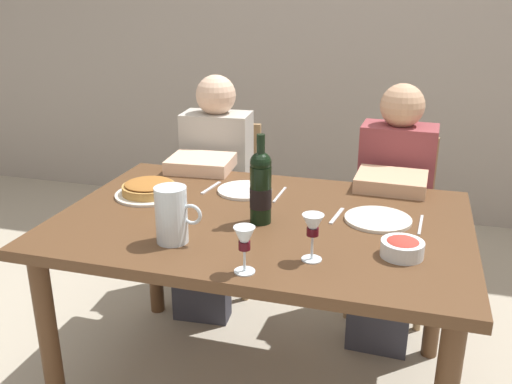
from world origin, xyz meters
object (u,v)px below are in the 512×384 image
Objects in this scene: water_pitcher at (172,218)px; diner_right at (392,206)px; salad_bowl at (402,247)px; wine_glass_left_diner at (244,241)px; dining_table at (262,240)px; diner_left at (212,187)px; chair_left at (225,194)px; baked_tart at (149,189)px; wine_bottle at (261,187)px; dinner_plate_left_setting at (245,190)px; chair_right at (394,212)px; dinner_plate_right_setting at (378,219)px; wine_glass_right_diner at (313,228)px.

diner_right is at bearing 53.46° from water_pitcher.
wine_glass_left_diner is at bearing -151.88° from salad_bowl.
diner_left is at bearing 124.30° from dining_table.
wine_glass_left_diner is (-0.45, -0.24, 0.07)m from salad_bowl.
chair_left is at bearing 111.78° from wine_glass_left_diner.
wine_bottle is at bearing -15.41° from baked_tart.
dinner_plate_left_setting is 0.26× the size of chair_right.
water_pitcher is 0.75m from dinner_plate_right_setting.
chair_right is (0.45, 0.87, -0.17)m from dining_table.
wine_glass_right_diner is at bearing -158.73° from salad_bowl.
diner_right is (0.67, 0.91, -0.23)m from water_pitcher.
dinner_plate_right_setting is at bearing 65.09° from wine_glass_right_diner.
salad_bowl is 0.16× the size of chair_right.
dining_table is 1.72× the size of chair_left.
diner_left reaches higher than water_pitcher.
baked_tart is 1.05m from salad_bowl.
dining_table is 7.82× the size of water_pitcher.
chair_right is at bearing -170.57° from diner_left.
salad_bowl is at bearing 96.80° from diner_right.
wine_bottle is 0.38× the size of chair_left.
wine_glass_right_diner is 0.67× the size of dinner_plate_left_setting.
wine_glass_right_diner is at bearing 81.81° from chair_right.
water_pitcher reaches higher than dinner_plate_left_setting.
wine_glass_left_diner reaches higher than salad_bowl.
dinner_plate_left_setting is 0.75m from chair_left.
wine_bottle is at bearing 66.03° from chair_right.
diner_right reaches higher than chair_right.
chair_right is at bearing 174.62° from chair_left.
wine_bottle is 1.09m from chair_right.
dining_table is at bearing 130.24° from wine_glass_right_diner.
dining_table is 10.28× the size of wine_glass_left_diner.
baked_tart is 0.92m from dinner_plate_right_setting.
dinner_plate_left_setting is at bearing 125.65° from wine_glass_right_diner.
chair_right reaches higher than baked_tart.
baked_tart is (-0.28, 0.38, -0.06)m from water_pitcher.
wine_glass_left_diner is at bearing -124.65° from dinner_plate_right_setting.
diner_right is (0.89, -0.02, 0.00)m from diner_left.
wine_glass_left_diner is 0.17× the size of chair_right.
dinner_plate_right_setting is (0.35, 0.51, -0.10)m from wine_glass_left_diner.
dining_table is at bearing 64.62° from chair_right.
salad_bowl is 0.83m from diner_right.
chair_right is at bearing 45.84° from dinner_plate_left_setting.
salad_bowl reaches higher than dining_table.
wine_bottle is at bearing -62.72° from dinner_plate_left_setting.
water_pitcher is 0.54m from dinner_plate_left_setting.
dinner_plate_right_setting is at bearing -0.73° from baked_tart.
dinner_plate_left_setting is at bearing 122.67° from diner_left.
water_pitcher is at bearing -54.03° from baked_tart.
dinner_plate_right_setting is 0.21× the size of diner_left.
wine_glass_left_diner is 0.64× the size of dinner_plate_left_setting.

